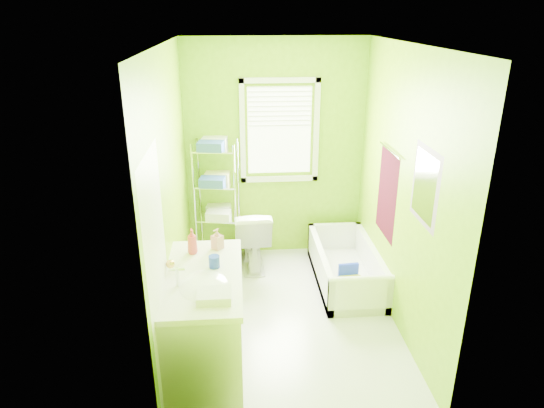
{
  "coord_description": "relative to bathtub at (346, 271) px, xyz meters",
  "views": [
    {
      "loc": [
        -0.46,
        -4.08,
        2.85
      ],
      "look_at": [
        -0.13,
        0.25,
        1.11
      ],
      "focal_mm": 32.0,
      "sensor_mm": 36.0,
      "label": 1
    }
  ],
  "objects": [
    {
      "name": "room_envelope",
      "position": [
        -0.73,
        -0.59,
        1.4
      ],
      "size": [
        2.14,
        2.94,
        2.62
      ],
      "color": "#74AA08",
      "rests_on": "ground"
    },
    {
      "name": "right_wall_decor",
      "position": [
        0.31,
        -0.61,
        1.18
      ],
      "size": [
        0.04,
        1.48,
        1.17
      ],
      "color": "#3B0614",
      "rests_on": "ground"
    },
    {
      "name": "wire_shelf_unit",
      "position": [
        -1.42,
        0.67,
        0.77
      ],
      "size": [
        0.54,
        0.43,
        1.51
      ],
      "color": "silver",
      "rests_on": "ground"
    },
    {
      "name": "vanity",
      "position": [
        -1.48,
        -1.29,
        0.34
      ],
      "size": [
        0.62,
        1.22,
        1.14
      ],
      "color": "silver",
      "rests_on": "ground"
    },
    {
      "name": "bathtub",
      "position": [
        0.0,
        0.0,
        0.0
      ],
      "size": [
        0.65,
        1.39,
        0.45
      ],
      "color": "white",
      "rests_on": "ground"
    },
    {
      "name": "door",
      "position": [
        -1.76,
        -1.59,
        0.86
      ],
      "size": [
        0.09,
        0.8,
        2.0
      ],
      "color": "white",
      "rests_on": "ground"
    },
    {
      "name": "window",
      "position": [
        -0.68,
        0.84,
        1.47
      ],
      "size": [
        0.92,
        0.05,
        1.22
      ],
      "color": "white",
      "rests_on": "ground"
    },
    {
      "name": "ground",
      "position": [
        -0.73,
        -0.59,
        -0.14
      ],
      "size": [
        2.9,
        2.9,
        0.0
      ],
      "primitive_type": "plane",
      "color": "silver",
      "rests_on": "ground"
    },
    {
      "name": "toilet",
      "position": [
        -1.03,
        0.48,
        0.23
      ],
      "size": [
        0.45,
        0.75,
        0.75
      ],
      "primitive_type": "imported",
      "rotation": [
        0.0,
        0.0,
        3.18
      ],
      "color": "white",
      "rests_on": "ground"
    }
  ]
}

